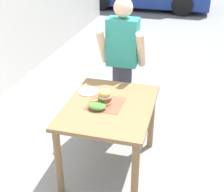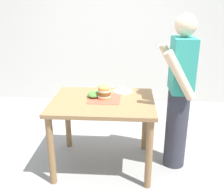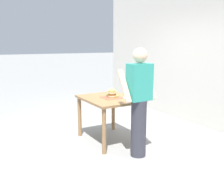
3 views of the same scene
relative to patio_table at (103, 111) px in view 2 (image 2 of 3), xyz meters
The scene contains 8 objects.
ground_plane 0.66m from the patio_table, ahead, with size 80.00×80.00×0.00m, color gray.
patio_table is the anchor object (origin of this frame).
serving_paper 0.14m from the patio_table, 162.48° to the left, with size 0.34×0.34×0.00m, color #D64C38.
sandwich 0.22m from the patio_table, 168.03° to the left, with size 0.15×0.15×0.20m.
pickle_spear 0.21m from the patio_table, behind, with size 0.02×0.02×0.09m, color #8EA83D.
side_plate_with_forks 0.39m from the patio_table, 144.27° to the left, with size 0.22×0.22×0.02m.
side_salad 0.22m from the patio_table, 131.35° to the right, with size 0.18×0.14×0.06m, color #477F33.
diner_across_table 0.84m from the patio_table, 94.37° to the left, with size 0.55×0.35×1.69m.
Camera 2 is at (2.61, 0.28, 1.79)m, focal length 42.00 mm.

